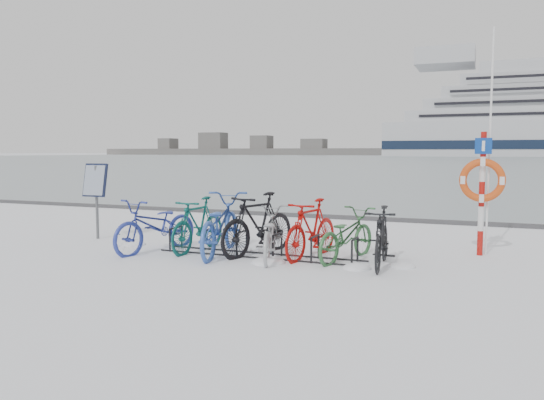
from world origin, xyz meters
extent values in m
plane|color=white|center=(0.00, 0.00, 0.00)|extent=(900.00, 900.00, 0.00)
cube|color=#95A2A8|center=(0.00, 155.00, 0.01)|extent=(400.00, 298.00, 0.02)
cube|color=#3F3F42|center=(0.00, 5.90, 0.05)|extent=(400.00, 0.25, 0.10)
cylinder|color=black|center=(-1.80, -0.22, 0.22)|extent=(0.04, 0.04, 0.44)
cylinder|color=black|center=(-1.80, 0.22, 0.22)|extent=(0.04, 0.04, 0.44)
cylinder|color=black|center=(-1.80, 0.00, 0.44)|extent=(0.04, 0.44, 0.04)
cylinder|color=black|center=(-1.08, -0.22, 0.22)|extent=(0.04, 0.04, 0.44)
cylinder|color=black|center=(-1.08, 0.22, 0.22)|extent=(0.04, 0.04, 0.44)
cylinder|color=black|center=(-1.08, 0.00, 0.44)|extent=(0.04, 0.44, 0.04)
cylinder|color=black|center=(-0.36, -0.22, 0.22)|extent=(0.04, 0.04, 0.44)
cylinder|color=black|center=(-0.36, 0.22, 0.22)|extent=(0.04, 0.04, 0.44)
cylinder|color=black|center=(-0.36, 0.00, 0.44)|extent=(0.04, 0.44, 0.04)
cylinder|color=black|center=(0.36, -0.22, 0.22)|extent=(0.04, 0.04, 0.44)
cylinder|color=black|center=(0.36, 0.22, 0.22)|extent=(0.04, 0.04, 0.44)
cylinder|color=black|center=(0.36, 0.00, 0.44)|extent=(0.04, 0.44, 0.04)
cylinder|color=black|center=(1.08, -0.22, 0.22)|extent=(0.04, 0.04, 0.44)
cylinder|color=black|center=(1.08, 0.22, 0.22)|extent=(0.04, 0.04, 0.44)
cylinder|color=black|center=(1.08, 0.00, 0.44)|extent=(0.04, 0.44, 0.04)
cylinder|color=black|center=(1.80, -0.22, 0.22)|extent=(0.04, 0.04, 0.44)
cylinder|color=black|center=(1.80, 0.22, 0.22)|extent=(0.04, 0.04, 0.44)
cylinder|color=black|center=(1.80, 0.00, 0.44)|extent=(0.04, 0.44, 0.04)
cylinder|color=black|center=(0.00, -0.22, 0.02)|extent=(4.00, 0.03, 0.03)
cylinder|color=black|center=(0.00, 0.22, 0.02)|extent=(4.00, 0.03, 0.03)
cylinder|color=#595B5E|center=(-4.15, 0.50, 0.81)|extent=(0.06, 0.06, 1.63)
cube|color=black|center=(-4.15, 0.47, 1.31)|extent=(0.57, 0.23, 0.74)
cube|color=#8C99AD|center=(-4.15, 0.43, 1.31)|extent=(0.51, 0.17, 0.66)
cylinder|color=#AB120D|center=(3.81, 1.65, 0.23)|extent=(0.10, 0.10, 0.46)
cylinder|color=silver|center=(3.81, 1.65, 0.69)|extent=(0.10, 0.10, 0.46)
cylinder|color=#AB120D|center=(3.81, 1.65, 1.15)|extent=(0.10, 0.10, 0.46)
cylinder|color=silver|center=(3.81, 1.65, 1.62)|extent=(0.10, 0.10, 0.46)
cylinder|color=#AB120D|center=(3.81, 1.65, 2.08)|extent=(0.10, 0.10, 0.46)
torus|color=#CF4713|center=(3.81, 1.56, 1.42)|extent=(0.81, 0.14, 0.81)
cube|color=navy|center=(3.81, 1.57, 2.05)|extent=(0.29, 0.03, 0.29)
cylinder|color=silver|center=(3.91, 1.70, 2.10)|extent=(0.04, 0.04, 4.20)
cube|color=silver|center=(-11.52, 211.19, 37.86)|extent=(21.64, 21.64, 6.49)
cube|color=#4F4F4F|center=(-120.00, 260.00, 1.75)|extent=(180.00, 12.00, 3.50)
cube|color=#4F4F4F|center=(-150.00, 260.00, 5.50)|extent=(24.00, 10.00, 8.00)
cube|color=#4F4F4F|center=(-90.00, 260.00, 5.00)|extent=(20.00, 10.00, 6.00)
imported|color=#2B399A|center=(-2.07, -0.26, 0.54)|extent=(1.17, 2.17, 1.08)
imported|color=#0F574F|center=(-1.34, 0.08, 0.54)|extent=(0.61, 1.84, 1.09)
imported|color=#3157B3|center=(-0.80, -0.06, 0.59)|extent=(1.21, 2.38, 1.19)
imported|color=black|center=(-0.11, 0.20, 0.60)|extent=(1.16, 2.09, 1.21)
imported|color=#9DA1A5|center=(0.25, -0.13, 0.49)|extent=(1.18, 1.98, 0.98)
imported|color=#B70E0A|center=(0.92, 0.28, 0.56)|extent=(0.87, 1.92, 1.11)
imported|color=#316938|center=(1.57, 0.30, 0.48)|extent=(1.11, 1.94, 0.97)
imported|color=black|center=(2.26, -0.01, 0.53)|extent=(0.62, 1.79, 1.05)
ellipsoid|color=white|center=(-2.89, 0.15, 0.00)|extent=(0.45, 0.45, 0.16)
ellipsoid|color=white|center=(0.38, -0.48, 0.00)|extent=(0.60, 0.60, 0.21)
ellipsoid|color=white|center=(1.92, -0.34, 0.00)|extent=(0.48, 0.48, 0.17)
ellipsoid|color=white|center=(2.61, 0.07, 0.00)|extent=(0.44, 0.44, 0.15)
ellipsoid|color=white|center=(0.89, 0.53, 0.00)|extent=(0.33, 0.33, 0.11)
ellipsoid|color=white|center=(-0.53, 0.41, 0.00)|extent=(0.39, 0.39, 0.13)
camera|label=1|loc=(3.83, -8.93, 1.95)|focal=35.00mm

